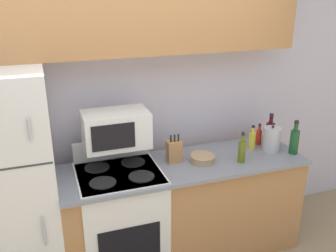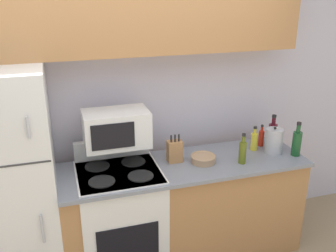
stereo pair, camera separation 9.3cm
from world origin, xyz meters
name	(u,v)px [view 1 (the left image)]	position (x,y,z in m)	size (l,w,h in m)	color
wall_back	(130,107)	(0.00, 0.75, 1.27)	(8.00, 0.05, 2.55)	silver
lower_cabinets	(183,209)	(0.33, 0.30, 0.45)	(2.04, 0.63, 0.90)	#B27A47
refrigerator	(9,188)	(-1.02, 0.36, 0.88)	(0.67, 0.74, 1.77)	white
upper_cabinets	(132,15)	(0.00, 0.57, 2.06)	(2.71, 0.32, 0.58)	#B27A47
stove	(121,220)	(-0.22, 0.29, 0.47)	(0.65, 0.62, 1.07)	white
microwave	(116,129)	(-0.20, 0.42, 1.22)	(0.51, 0.32, 0.28)	white
knife_block	(174,151)	(0.26, 0.34, 0.99)	(0.12, 0.09, 0.24)	#B27A47
bowl	(203,158)	(0.48, 0.26, 0.93)	(0.21, 0.21, 0.06)	tan
bottle_wine_green	(294,141)	(1.30, 0.15, 1.02)	(0.08, 0.08, 0.30)	#194C23
bottle_wine_red	(270,133)	(1.20, 0.38, 1.02)	(0.08, 0.08, 0.30)	#470F19
bottle_olive_oil	(242,151)	(0.78, 0.15, 1.00)	(0.06, 0.06, 0.26)	#5B6619
bottle_cooking_spray	(252,140)	(1.01, 0.36, 0.98)	(0.06, 0.06, 0.22)	gold
bottle_hot_sauce	(259,136)	(1.12, 0.42, 0.98)	(0.05, 0.05, 0.20)	red
kettle	(272,139)	(1.14, 0.26, 1.01)	(0.15, 0.15, 0.24)	#B7B7BC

